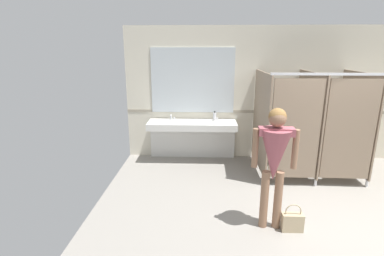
% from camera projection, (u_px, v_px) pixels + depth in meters
% --- Properties ---
extents(ground_plane, '(7.78, 5.65, 0.10)m').
position_uv_depth(ground_plane, '(355.00, 223.00, 4.17)').
color(ground_plane, gray).
extents(wall_back, '(7.78, 0.12, 2.85)m').
position_uv_depth(wall_back, '(305.00, 94.00, 6.27)').
color(wall_back, beige).
rests_on(wall_back, ground_plane).
extents(wall_back_tile_band, '(7.78, 0.01, 0.06)m').
position_uv_depth(wall_back_tile_band, '(304.00, 112.00, 6.31)').
color(wall_back_tile_band, '#9E937F').
rests_on(wall_back_tile_band, wall_back).
extents(vanity_counter, '(1.88, 0.57, 0.99)m').
position_uv_depth(vanity_counter, '(192.00, 131.00, 6.31)').
color(vanity_counter, silver).
rests_on(vanity_counter, ground_plane).
extents(mirror_panel, '(1.78, 0.02, 1.38)m').
position_uv_depth(mirror_panel, '(193.00, 81.00, 6.22)').
color(mirror_panel, silver).
rests_on(mirror_panel, wall_back).
extents(bathroom_stalls, '(1.88, 1.47, 2.01)m').
position_uv_depth(bathroom_stalls, '(312.00, 123.00, 5.41)').
color(bathroom_stalls, '#84705B').
rests_on(bathroom_stalls, ground_plane).
extents(person_standing, '(0.58, 0.42, 1.67)m').
position_uv_depth(person_standing, '(275.00, 155.00, 3.74)').
color(person_standing, '#8C664C').
rests_on(person_standing, ground_plane).
extents(handbag, '(0.28, 0.12, 0.40)m').
position_uv_depth(handbag, '(292.00, 221.00, 3.89)').
color(handbag, tan).
rests_on(handbag, ground_plane).
extents(soap_dispenser, '(0.07, 0.07, 0.20)m').
position_uv_depth(soap_dispenser, '(215.00, 116.00, 6.28)').
color(soap_dispenser, white).
rests_on(soap_dispenser, vanity_counter).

